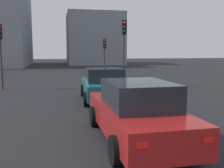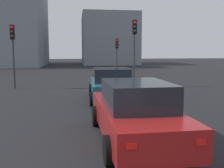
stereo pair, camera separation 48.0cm
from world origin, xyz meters
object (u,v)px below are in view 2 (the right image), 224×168
at_px(car_red_left_second, 135,112).
at_px(traffic_light_near_right, 117,49).
at_px(traffic_light_near_left, 13,43).
at_px(traffic_light_far_left, 134,39).
at_px(car_teal_left_lead, 111,85).

distance_m(car_red_left_second, traffic_light_near_right, 17.80).
xyz_separation_m(traffic_light_near_left, traffic_light_near_right, (6.96, -7.67, -0.33)).
bearing_deg(traffic_light_far_left, traffic_light_near_left, -96.57).
xyz_separation_m(car_teal_left_lead, traffic_light_far_left, (4.60, -2.16, 2.38)).
distance_m(car_teal_left_lead, traffic_light_near_left, 7.65).
relative_size(traffic_light_near_right, traffic_light_far_left, 0.81).
height_order(car_teal_left_lead, traffic_light_near_left, traffic_light_near_left).
bearing_deg(car_teal_left_lead, traffic_light_near_right, -7.94).
distance_m(car_teal_left_lead, car_red_left_second, 5.77).
bearing_deg(car_teal_left_lead, traffic_light_far_left, -22.86).
height_order(car_red_left_second, traffic_light_near_right, traffic_light_near_right).
height_order(car_red_left_second, traffic_light_far_left, traffic_light_far_left).
bearing_deg(car_red_left_second, traffic_light_near_left, 25.88).
height_order(traffic_light_near_left, traffic_light_near_right, traffic_light_near_left).
bearing_deg(car_red_left_second, traffic_light_near_right, -8.46).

